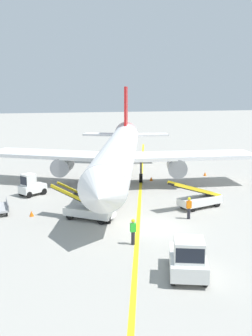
{
  "coord_description": "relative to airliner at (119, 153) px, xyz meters",
  "views": [
    {
      "loc": [
        -8.61,
        -26.46,
        9.7
      ],
      "look_at": [
        0.25,
        9.63,
        2.5
      ],
      "focal_mm": 43.29,
      "sensor_mm": 36.0,
      "label": 1
    }
  ],
  "objects": [
    {
      "name": "pushback_tug",
      "position": [
        -1.08,
        -21.0,
        -2.42
      ],
      "size": [
        2.95,
        4.02,
        2.2
      ],
      "color": "silver",
      "rests_on": "ground"
    },
    {
      "name": "airliner",
      "position": [
        0.0,
        0.0,
        0.0
      ],
      "size": [
        27.76,
        34.63,
        10.1
      ],
      "color": "white",
      "rests_on": "ground"
    },
    {
      "name": "ground_crew_wing_walker",
      "position": [
        -2.76,
        -16.01,
        -2.51
      ],
      "size": [
        0.36,
        0.24,
        1.7
      ],
      "color": "#26262D",
      "rests_on": "ground"
    },
    {
      "name": "belt_loader_forward_hold",
      "position": [
        -4.78,
        -10.25,
        -2.64
      ],
      "size": [
        4.76,
        3.99,
        2.59
      ],
      "color": "silver",
      "rests_on": "ground"
    },
    {
      "name": "safety_cone_wingtip_right",
      "position": [
        10.62,
        2.33,
        -3.2
      ],
      "size": [
        0.36,
        0.36,
        0.44
      ],
      "primitive_type": "cone",
      "color": "orange",
      "rests_on": "ground"
    },
    {
      "name": "ground_crew_marshaller",
      "position": [
        2.69,
        -11.99,
        -2.51
      ],
      "size": [
        0.36,
        0.24,
        1.7
      ],
      "color": "#26262D",
      "rests_on": "ground"
    },
    {
      "name": "safety_cone_wingtip_left",
      "position": [
        -8.96,
        -8.46,
        -3.2
      ],
      "size": [
        0.36,
        0.36,
        0.44
      ],
      "primitive_type": "cone",
      "color": "orange",
      "rests_on": "ground"
    },
    {
      "name": "baggage_tug_near_wing",
      "position": [
        -8.87,
        -2.0,
        -2.49
      ],
      "size": [
        2.71,
        2.45,
        2.1
      ],
      "color": "silver",
      "rests_on": "ground"
    },
    {
      "name": "belt_loader_aft_hold",
      "position": [
        4.67,
        -9.4,
        -2.64
      ],
      "size": [
        5.15,
        2.69,
        2.59
      ],
      "color": "silver",
      "rests_on": "ground"
    },
    {
      "name": "ground_plane",
      "position": [
        -0.41,
        -13.15,
        -3.42
      ],
      "size": [
        300.0,
        300.0,
        0.0
      ],
      "primitive_type": "plane",
      "color": "#9E9B93"
    },
    {
      "name": "taxi_line_yellow",
      "position": [
        -0.16,
        -8.15,
        -3.41
      ],
      "size": [
        23.29,
        76.71,
        0.01
      ],
      "primitive_type": "cube",
      "rotation": [
        0.0,
        0.0,
        -0.29
      ],
      "color": "yellow",
      "rests_on": "ground"
    },
    {
      "name": "safety_cone_nose_left",
      "position": [
        3.86,
        1.35,
        -3.2
      ],
      "size": [
        0.36,
        0.36,
        0.44
      ],
      "primitive_type": "cone",
      "color": "orange",
      "rests_on": "ground"
    }
  ]
}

